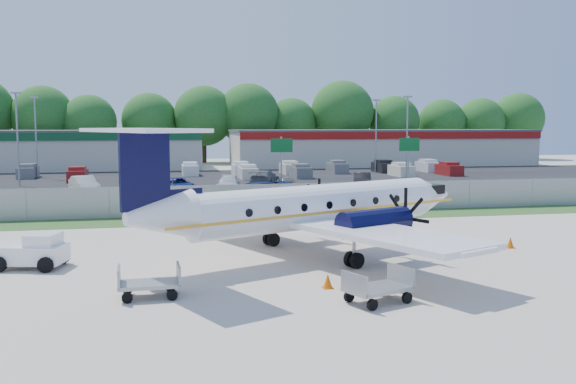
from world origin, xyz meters
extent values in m
plane|color=beige|center=(0.00, 0.00, 0.00)|extent=(170.00, 170.00, 0.00)
cube|color=#2D561E|center=(0.00, 12.00, 0.01)|extent=(170.00, 4.00, 0.02)
cube|color=black|center=(0.00, 19.00, 0.01)|extent=(170.00, 8.00, 0.02)
cube|color=black|center=(0.00, 40.00, 0.01)|extent=(170.00, 32.00, 0.02)
cube|color=gray|center=(0.00, 14.00, 1.00)|extent=(120.00, 0.02, 1.90)
cube|color=gray|center=(0.00, 14.00, 1.98)|extent=(120.00, 0.06, 0.06)
cube|color=gray|center=(0.00, 14.00, 0.05)|extent=(120.00, 0.06, 0.06)
cube|color=beige|center=(-24.00, 62.00, 2.50)|extent=(46.00, 12.00, 5.00)
cube|color=#474749|center=(-24.00, 62.00, 5.12)|extent=(46.40, 12.40, 0.24)
cube|color=#0F4723|center=(-24.00, 55.90, 4.50)|extent=(46.00, 0.20, 1.00)
cube|color=beige|center=(26.00, 62.00, 2.50)|extent=(44.00, 12.00, 5.00)
cube|color=#474749|center=(26.00, 62.00, 5.12)|extent=(44.40, 12.40, 0.24)
cube|color=maroon|center=(26.00, 55.90, 4.50)|extent=(44.00, 0.20, 1.00)
cylinder|color=gray|center=(-8.00, 23.00, 2.50)|extent=(0.14, 0.14, 5.00)
cube|color=#0C5923|center=(-8.00, 22.85, 4.30)|extent=(1.80, 0.08, 1.10)
cylinder|color=gray|center=(3.00, 23.00, 2.50)|extent=(0.14, 0.14, 5.00)
cube|color=#0C5923|center=(3.00, 22.85, 4.30)|extent=(1.80, 0.08, 1.10)
cylinder|color=gray|center=(14.00, 23.00, 2.50)|extent=(0.14, 0.14, 5.00)
cube|color=#0C5923|center=(14.00, 22.85, 4.30)|extent=(1.80, 0.08, 1.10)
cylinder|color=gray|center=(-20.00, 38.00, 4.50)|extent=(0.18, 0.18, 9.00)
cube|color=gray|center=(-20.00, 38.00, 9.00)|extent=(0.90, 0.35, 0.18)
cylinder|color=gray|center=(20.00, 38.00, 4.50)|extent=(0.18, 0.18, 9.00)
cube|color=gray|center=(20.00, 38.00, 9.00)|extent=(0.90, 0.35, 0.18)
cylinder|color=gray|center=(-20.00, 48.00, 4.50)|extent=(0.18, 0.18, 9.00)
cube|color=gray|center=(-20.00, 48.00, 9.00)|extent=(0.90, 0.35, 0.18)
cylinder|color=gray|center=(20.00, 48.00, 4.50)|extent=(0.18, 0.18, 9.00)
cube|color=gray|center=(20.00, 48.00, 9.00)|extent=(0.90, 0.35, 0.18)
cylinder|color=white|center=(0.19, 0.11, 2.25)|extent=(12.73, 7.22, 1.99)
cone|color=white|center=(7.19, 3.29, 2.25)|extent=(2.92, 2.76, 1.99)
cone|color=white|center=(-7.01, -3.16, 2.46)|extent=(3.30, 2.94, 1.99)
cube|color=black|center=(7.00, 3.21, 2.62)|extent=(1.42, 1.63, 0.47)
cube|color=white|center=(-0.29, -0.10, 1.67)|extent=(10.67, 18.15, 0.23)
cylinder|color=black|center=(2.01, -2.39, 1.83)|extent=(3.72, 2.52, 1.15)
cylinder|color=black|center=(-0.50, 3.13, 1.83)|extent=(3.72, 2.52, 1.15)
cube|color=black|center=(-7.49, -3.37, 4.24)|extent=(1.89, 0.99, 3.03)
cube|color=white|center=(-7.58, -3.42, 5.76)|extent=(4.97, 6.95, 0.15)
cylinder|color=gray|center=(5.14, 2.36, 0.68)|extent=(0.13, 0.13, 1.36)
cylinder|color=black|center=(5.14, 2.36, 0.29)|extent=(0.61, 0.41, 0.59)
cylinder|color=black|center=(0.96, -2.87, 0.33)|extent=(0.78, 0.66, 0.67)
cylinder|color=black|center=(-1.55, 2.66, 0.33)|extent=(0.78, 0.66, 0.67)
cube|color=white|center=(-12.24, -0.10, 0.59)|extent=(3.03, 2.26, 0.76)
cube|color=white|center=(-11.72, -0.24, 1.19)|extent=(1.51, 1.66, 0.54)
cube|color=black|center=(-11.25, -0.36, 1.21)|extent=(0.49, 1.20, 0.43)
cylinder|color=black|center=(-12.97, 0.96, 0.32)|extent=(0.69, 0.40, 0.65)
cylinder|color=black|center=(-11.52, -1.17, 0.32)|extent=(0.69, 0.40, 0.65)
cylinder|color=black|center=(-11.09, 0.47, 0.32)|extent=(0.69, 0.40, 0.65)
cube|color=gray|center=(-7.39, -5.85, 0.48)|extent=(2.16, 1.34, 0.13)
cube|color=gray|center=(-8.40, -5.89, 0.80)|extent=(0.12, 1.28, 0.64)
cube|color=gray|center=(-6.38, -5.82, 0.80)|extent=(0.12, 1.28, 0.64)
cylinder|color=black|center=(-8.12, -6.46, 0.19)|extent=(0.39, 0.14, 0.38)
cylinder|color=black|center=(-8.15, -5.29, 0.19)|extent=(0.39, 0.14, 0.38)
cylinder|color=black|center=(-6.63, -6.42, 0.19)|extent=(0.39, 0.14, 0.38)
cylinder|color=black|center=(-6.67, -5.25, 0.19)|extent=(0.39, 0.14, 0.38)
cube|color=gray|center=(0.13, -8.11, 0.49)|extent=(2.50, 2.01, 0.13)
cube|color=gray|center=(-0.83, -8.49, 0.82)|extent=(0.56, 1.25, 0.65)
cube|color=gray|center=(1.09, -7.74, 0.82)|extent=(0.56, 1.25, 0.65)
cylinder|color=black|center=(-0.36, -8.95, 0.20)|extent=(0.41, 0.26, 0.39)
cylinder|color=black|center=(-0.79, -7.84, 0.20)|extent=(0.41, 0.26, 0.39)
cylinder|color=black|center=(1.06, -8.39, 0.20)|extent=(0.41, 0.26, 0.39)
cylinder|color=black|center=(0.62, -7.28, 0.20)|extent=(0.41, 0.26, 0.39)
cone|color=#DC5C06|center=(9.72, -0.28, 0.27)|extent=(0.36, 0.36, 0.54)
cube|color=#DC5C06|center=(9.72, -0.28, 0.02)|extent=(0.38, 0.38, 0.03)
cone|color=#DC5C06|center=(-1.00, -5.88, 0.27)|extent=(0.36, 0.36, 0.54)
cube|color=#DC5C06|center=(-1.00, -5.88, 0.01)|extent=(0.38, 0.38, 0.03)
cone|color=#DC5C06|center=(4.83, 12.62, 0.30)|extent=(0.40, 0.40, 0.60)
cube|color=#DC5C06|center=(4.83, 12.62, 0.02)|extent=(0.43, 0.43, 0.03)
imported|color=black|center=(-14.58, 17.47, 0.00)|extent=(5.81, 3.07, 1.56)
imported|color=navy|center=(0.19, 19.72, 0.00)|extent=(6.03, 3.92, 1.62)
imported|color=silver|center=(22.89, 16.67, 0.00)|extent=(6.06, 2.91, 1.70)
imported|color=beige|center=(-13.08, 29.41, 0.00)|extent=(3.15, 5.00, 1.56)
imported|color=navy|center=(-5.01, 28.88, 0.00)|extent=(3.17, 5.12, 1.32)
imported|color=silver|center=(-0.59, 29.44, 0.00)|extent=(2.79, 4.97, 1.36)
imported|color=#595B5E|center=(4.70, 28.94, 0.00)|extent=(1.63, 3.80, 1.28)
imported|color=black|center=(12.00, 29.24, 0.00)|extent=(2.77, 4.76, 1.48)
imported|color=silver|center=(-7.26, 34.20, 0.00)|extent=(3.13, 5.63, 1.49)
imported|color=#595B5E|center=(3.56, 34.42, 0.00)|extent=(3.99, 5.53, 1.49)
camera|label=1|loc=(-7.14, -28.08, 5.96)|focal=40.00mm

